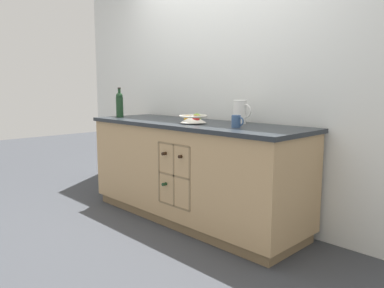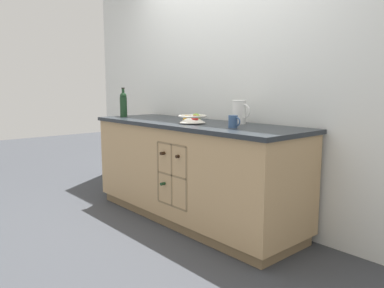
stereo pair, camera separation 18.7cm
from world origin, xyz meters
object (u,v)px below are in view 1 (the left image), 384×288
object	(u,v)px
fruit_bowl	(193,118)
standing_wine_bottle	(120,104)
white_pitcher	(240,111)
ceramic_mug	(236,121)

from	to	relation	value
fruit_bowl	standing_wine_bottle	distance (m)	1.06
fruit_bowl	standing_wine_bottle	bearing A→B (deg)	-176.88
white_pitcher	standing_wine_bottle	size ratio (longest dim) A/B	0.65
ceramic_mug	white_pitcher	bearing A→B (deg)	123.80
white_pitcher	standing_wine_bottle	xyz separation A→B (m)	(-1.34, -0.34, 0.03)
fruit_bowl	white_pitcher	world-z (taller)	white_pitcher
white_pitcher	ceramic_mug	distance (m)	0.34
fruit_bowl	standing_wine_bottle	xyz separation A→B (m)	(-1.06, -0.06, 0.09)
standing_wine_bottle	fruit_bowl	bearing A→B (deg)	3.12
fruit_bowl	standing_wine_bottle	size ratio (longest dim) A/B	0.79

